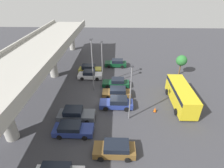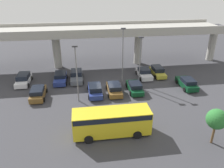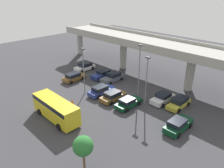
{
  "view_description": "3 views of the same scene",
  "coord_description": "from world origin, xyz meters",
  "views": [
    {
      "loc": [
        -22.09,
        -1.1,
        15.88
      ],
      "look_at": [
        1.28,
        -0.39,
        2.22
      ],
      "focal_mm": 28.0,
      "sensor_mm": 36.0,
      "label": 1
    },
    {
      "loc": [
        -3.21,
        -29.69,
        15.14
      ],
      "look_at": [
        1.02,
        -0.27,
        1.06
      ],
      "focal_mm": 35.0,
      "sensor_mm": 36.0,
      "label": 2
    },
    {
      "loc": [
        23.28,
        -23.22,
        17.05
      ],
      "look_at": [
        -1.15,
        0.92,
        1.41
      ],
      "focal_mm": 35.0,
      "sensor_mm": 36.0,
      "label": 3
    }
  ],
  "objects": [
    {
      "name": "ground_plane",
      "position": [
        0.0,
        0.0,
        0.0
      ],
      "size": [
        100.68,
        100.68,
        0.0
      ],
      "primitive_type": "plane",
      "color": "#38383D"
    },
    {
      "name": "highway_overpass",
      "position": [
        0.0,
        11.03,
        6.31
      ],
      "size": [
        48.46,
        7.85,
        7.78
      ],
      "color": "#9E9B93",
      "rests_on": "ground_plane"
    },
    {
      "name": "parked_car_0",
      "position": [
        -12.79,
        4.12,
        0.78
      ],
      "size": [
        2.14,
        4.59,
        1.62
      ],
      "rotation": [
        0.0,
        0.0,
        -1.57
      ],
      "color": "silver",
      "rests_on": "ground_plane"
    },
    {
      "name": "parked_car_1",
      "position": [
        -9.73,
        -1.03,
        0.74
      ],
      "size": [
        2.1,
        4.42,
        1.55
      ],
      "rotation": [
        0.0,
        0.0,
        1.57
      ],
      "color": "brown",
      "rests_on": "ground_plane"
    },
    {
      "name": "parked_car_2",
      "position": [
        -6.96,
        4.08,
        0.7
      ],
      "size": [
        2.16,
        4.76,
        1.47
      ],
      "rotation": [
        0.0,
        0.0,
        -1.57
      ],
      "color": "navy",
      "rests_on": "ground_plane"
    },
    {
      "name": "parked_car_3",
      "position": [
        -4.31,
        4.26,
        0.76
      ],
      "size": [
        2.21,
        4.85,
        1.67
      ],
      "rotation": [
        0.0,
        0.0,
        -1.57
      ],
      "color": "#515660",
      "rests_on": "ground_plane"
    },
    {
      "name": "parked_car_4",
      "position": [
        -1.63,
        -1.19,
        0.75
      ],
      "size": [
        2.14,
        4.8,
        1.59
      ],
      "rotation": [
        0.0,
        0.0,
        1.57
      ],
      "color": "navy",
      "rests_on": "ground_plane"
    },
    {
      "name": "parked_car_5",
      "position": [
        1.21,
        -1.18,
        0.72
      ],
      "size": [
        2.16,
        4.52,
        1.52
      ],
      "rotation": [
        0.0,
        0.0,
        1.57
      ],
      "color": "brown",
      "rests_on": "ground_plane"
    },
    {
      "name": "parked_car_6",
      "position": [
        4.36,
        -1.04,
        0.69
      ],
      "size": [
        2.08,
        4.62,
        1.47
      ],
      "rotation": [
        0.0,
        0.0,
        1.57
      ],
      "color": "#0C381E",
      "rests_on": "ground_plane"
    },
    {
      "name": "parked_car_7",
      "position": [
        7.22,
        3.98,
        0.71
      ],
      "size": [
        2.17,
        4.53,
        1.53
      ],
      "rotation": [
        0.0,
        0.0,
        -1.57
      ],
      "color": "silver",
      "rests_on": "ground_plane"
    },
    {
      "name": "parked_car_8",
      "position": [
        9.82,
        4.42,
        0.74
      ],
      "size": [
        2.02,
        4.5,
        1.53
      ],
      "rotation": [
        0.0,
        0.0,
        -1.57
      ],
      "color": "gold",
      "rests_on": "ground_plane"
    },
    {
      "name": "parked_car_9",
      "position": [
        12.73,
        -0.91,
        0.74
      ],
      "size": [
        2.12,
        4.57,
        1.57
      ],
      "rotation": [
        0.0,
        0.0,
        1.57
      ],
      "color": "#0C381E",
      "rests_on": "ground_plane"
    },
    {
      "name": "shuttle_bus",
      "position": [
        -0.5,
        -10.58,
        1.71
      ],
      "size": [
        8.23,
        2.74,
        2.87
      ],
      "color": "gold",
      "rests_on": "ground_plane"
    },
    {
      "name": "lamp_post_near_aisle",
      "position": [
        5.64,
        1.44,
        4.53
      ],
      "size": [
        0.7,
        0.35,
        7.7
      ],
      "color": "slate",
      "rests_on": "ground_plane"
    },
    {
      "name": "lamp_post_mid_lot",
      "position": [
        3.15,
        2.75,
        5.09
      ],
      "size": [
        0.7,
        0.35,
        8.79
      ],
      "color": "slate",
      "rests_on": "ground_plane"
    },
    {
      "name": "lamp_post_by_overpass",
      "position": [
        -4.04,
        -2.83,
        4.64
      ],
      "size": [
        0.7,
        0.35,
        7.9
      ],
      "color": "slate",
      "rests_on": "ground_plane"
    },
    {
      "name": "tree_front_left",
      "position": [
        9.48,
        -13.51,
        2.87
      ],
      "size": [
        2.05,
        2.05,
        3.92
      ],
      "color": "brown",
      "rests_on": "ground_plane"
    },
    {
      "name": "traffic_cone",
      "position": [
        -2.53,
        -6.57,
        0.33
      ],
      "size": [
        0.44,
        0.44,
        0.7
      ],
      "color": "black",
      "rests_on": "ground_plane"
    }
  ]
}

